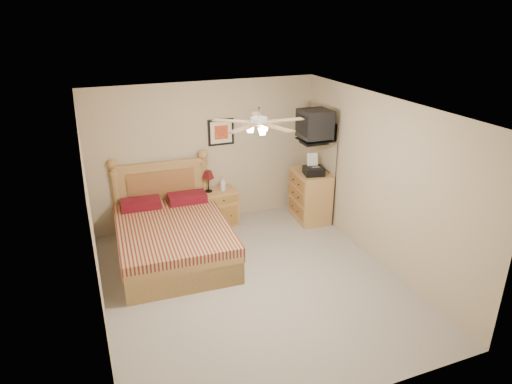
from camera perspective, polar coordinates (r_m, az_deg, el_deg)
floor at (r=6.57m, az=-0.34°, el=-11.36°), size 4.50×4.50×0.00m
ceiling at (r=5.58m, az=-0.40°, el=10.51°), size 4.00×4.50×0.04m
wall_back at (r=7.98m, az=-6.23°, el=4.73°), size 4.00×0.04×2.50m
wall_front at (r=4.21m, az=11.05°, el=-12.80°), size 4.00×0.04×2.50m
wall_left at (r=5.63m, az=-19.76°, el=-4.23°), size 0.04×4.50×2.50m
wall_right at (r=6.89m, az=15.34°, el=1.17°), size 0.04×4.50×2.50m
bed at (r=6.97m, az=-10.47°, el=-3.18°), size 1.71×2.19×1.37m
nightstand at (r=8.12m, az=-4.62°, el=-1.90°), size 0.62×0.49×0.64m
table_lamp at (r=7.89m, az=-5.98°, el=1.36°), size 0.24×0.24×0.38m
lotion_bottle at (r=7.92m, az=-4.17°, el=1.03°), size 0.13×0.13×0.26m
framed_picture at (r=7.93m, az=-4.41°, el=7.47°), size 0.46×0.04×0.46m
dresser at (r=8.29m, az=6.82°, el=-0.44°), size 0.60×0.81×0.91m
fax_machine at (r=7.94m, az=7.25°, el=3.38°), size 0.40×0.42×0.35m
magazine_lower at (r=8.37m, az=5.98°, el=3.27°), size 0.26×0.33×0.03m
magazine_upper at (r=8.36m, az=6.12°, el=3.41°), size 0.18×0.24×0.02m
wall_tv at (r=7.66m, az=8.34°, el=8.24°), size 0.56×0.46×0.58m
ceiling_fan at (r=5.43m, az=0.37°, el=8.67°), size 1.14×1.14×0.28m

